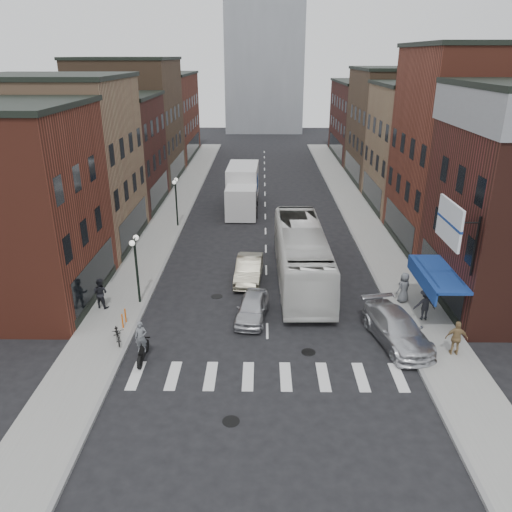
{
  "coord_description": "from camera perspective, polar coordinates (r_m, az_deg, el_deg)",
  "views": [
    {
      "loc": [
        -0.31,
        -21.86,
        13.51
      ],
      "look_at": [
        -0.65,
        6.06,
        2.21
      ],
      "focal_mm": 35.0,
      "sensor_mm": 36.0,
      "label": 1
    }
  ],
  "objects": [
    {
      "name": "bldg_left_mid_a",
      "position": [
        39.44,
        -21.5,
        9.77
      ],
      "size": [
        10.3,
        10.2,
        12.3
      ],
      "color": "#997354",
      "rests_on": "ground"
    },
    {
      "name": "bldg_right_far_b",
      "position": [
        72.97,
        13.26,
        14.89
      ],
      "size": [
        10.3,
        16.2,
        10.3
      ],
      "color": "#421E17",
      "rests_on": "ground"
    },
    {
      "name": "parked_bicycle",
      "position": [
        26.13,
        -15.54,
        -8.54
      ],
      "size": [
        1.11,
        1.7,
        0.84
      ],
      "primitive_type": "imported",
      "rotation": [
        0.0,
        0.0,
        0.38
      ],
      "color": "black",
      "rests_on": "sidewalk_left"
    },
    {
      "name": "bldg_right_far_a",
      "position": [
        59.34,
        16.14,
        14.07
      ],
      "size": [
        10.3,
        12.2,
        12.3
      ],
      "color": "brown",
      "rests_on": "ground"
    },
    {
      "name": "sidewalk_left",
      "position": [
        46.6,
        -9.49,
        4.96
      ],
      "size": [
        3.0,
        74.0,
        0.15
      ],
      "primitive_type": "cube",
      "color": "gray",
      "rests_on": "ground"
    },
    {
      "name": "sedan_left_far",
      "position": [
        31.92,
        -0.81,
        -1.54
      ],
      "size": [
        1.85,
        4.63,
        1.5
      ],
      "primitive_type": "imported",
      "rotation": [
        0.0,
        0.0,
        -0.06
      ],
      "color": "#B6AF94",
      "rests_on": "ground"
    },
    {
      "name": "ped_right_b",
      "position": [
        25.79,
        21.94,
        -8.7
      ],
      "size": [
        1.09,
        0.65,
        1.75
      ],
      "primitive_type": "imported",
      "rotation": [
        0.0,
        0.0,
        3.0
      ],
      "color": "olive",
      "rests_on": "sidewalk_right"
    },
    {
      "name": "streetlamp_near",
      "position": [
        28.83,
        -13.59,
        -0.19
      ],
      "size": [
        0.32,
        1.22,
        4.11
      ],
      "color": "black",
      "rests_on": "ground"
    },
    {
      "name": "bldg_left_far_b",
      "position": [
        72.79,
        -11.35,
        15.42
      ],
      "size": [
        10.3,
        16.2,
        11.3
      ],
      "color": "maroon",
      "rests_on": "ground"
    },
    {
      "name": "awning_blue",
      "position": [
        28.23,
        19.75,
        -2.02
      ],
      "size": [
        1.8,
        5.0,
        0.78
      ],
      "color": "navy",
      "rests_on": "ground"
    },
    {
      "name": "curb_car",
      "position": [
        26.21,
        15.83,
        -8.02
      ],
      "size": [
        3.16,
        5.55,
        1.51
      ],
      "primitive_type": "imported",
      "rotation": [
        0.0,
        0.0,
        0.21
      ],
      "color": "silver",
      "rests_on": "ground"
    },
    {
      "name": "bike_rack",
      "position": [
        27.52,
        -14.86,
        -6.88
      ],
      "size": [
        0.08,
        0.68,
        0.8
      ],
      "color": "#D8590C",
      "rests_on": "sidewalk_left"
    },
    {
      "name": "curb_right",
      "position": [
        46.47,
        9.76,
        4.8
      ],
      "size": [
        0.2,
        74.0,
        0.16
      ],
      "primitive_type": "cube",
      "color": "gray",
      "rests_on": "ground"
    },
    {
      "name": "bldg_right_mid_b",
      "position": [
        48.98,
        19.31,
        11.59
      ],
      "size": [
        10.3,
        10.2,
        11.3
      ],
      "color": "#997354",
      "rests_on": "ground"
    },
    {
      "name": "curb_left",
      "position": [
        46.38,
        -7.65,
        4.89
      ],
      "size": [
        0.2,
        74.0,
        0.16
      ],
      "primitive_type": "cube",
      "color": "gray",
      "rests_on": "ground"
    },
    {
      "name": "box_truck",
      "position": [
        46.6,
        -1.56,
        7.63
      ],
      "size": [
        2.91,
        9.04,
        3.91
      ],
      "rotation": [
        0.0,
        0.0,
        -0.03
      ],
      "color": "silver",
      "rests_on": "ground"
    },
    {
      "name": "bldg_left_far_a",
      "position": [
        59.12,
        -14.16,
        14.73
      ],
      "size": [
        10.3,
        12.2,
        13.3
      ],
      "color": "brown",
      "rests_on": "ground"
    },
    {
      "name": "crosswalk_stripes",
      "position": [
        23.2,
        1.38,
        -13.59
      ],
      "size": [
        12.0,
        2.2,
        0.01
      ],
      "primitive_type": "cube",
      "color": "silver",
      "rests_on": "ground"
    },
    {
      "name": "motorcycle_rider",
      "position": [
        24.32,
        -12.93,
        -9.62
      ],
      "size": [
        0.59,
        2.05,
        2.08
      ],
      "rotation": [
        0.0,
        0.0,
        0.07
      ],
      "color": "black",
      "rests_on": "ground"
    },
    {
      "name": "bldg_right_mid_a",
      "position": [
        39.5,
        23.95,
        10.92
      ],
      "size": [
        10.3,
        10.2,
        14.3
      ],
      "color": "maroon",
      "rests_on": "ground"
    },
    {
      "name": "streetlamp_far",
      "position": [
        41.85,
        -9.15,
        7.08
      ],
      "size": [
        0.32,
        1.22,
        4.11
      ],
      "color": "black",
      "rests_on": "ground"
    },
    {
      "name": "ped_left_solo",
      "position": [
        29.5,
        -17.35,
        -4.06
      ],
      "size": [
        0.97,
        0.73,
        1.77
      ],
      "primitive_type": "imported",
      "rotation": [
        0.0,
        0.0,
        2.84
      ],
      "color": "black",
      "rests_on": "sidewalk_left"
    },
    {
      "name": "transit_bus",
      "position": [
        31.69,
        5.22,
        0.11
      ],
      "size": [
        3.11,
        12.49,
        3.47
      ],
      "primitive_type": "imported",
      "rotation": [
        0.0,
        0.0,
        0.02
      ],
      "color": "silver",
      "rests_on": "ground"
    },
    {
      "name": "sidewalk_right",
      "position": [
        46.71,
        11.59,
        4.85
      ],
      "size": [
        3.0,
        74.0,
        0.15
      ],
      "primitive_type": "cube",
      "color": "gray",
      "rests_on": "ground"
    },
    {
      "name": "ped_right_a",
      "position": [
        28.4,
        18.76,
        -5.25
      ],
      "size": [
        1.18,
        0.61,
        1.81
      ],
      "primitive_type": "imported",
      "rotation": [
        0.0,
        0.0,
        3.16
      ],
      "color": "black",
      "rests_on": "sidewalk_right"
    },
    {
      "name": "bldg_left_mid_b",
      "position": [
        48.87,
        -17.13,
        11.23
      ],
      "size": [
        10.3,
        10.2,
        10.3
      ],
      "color": "#421E17",
      "rests_on": "ground"
    },
    {
      "name": "billboard_sign",
      "position": [
        25.17,
        21.41,
        3.43
      ],
      "size": [
        1.52,
        3.0,
        3.7
      ],
      "color": "black",
      "rests_on": "ground"
    },
    {
      "name": "ped_right_c",
      "position": [
        30.02,
        16.54,
        -3.47
      ],
      "size": [
        1.05,
        0.93,
        1.8
      ],
      "primitive_type": "imported",
      "rotation": [
        0.0,
        0.0,
        3.66
      ],
      "color": "slate",
      "rests_on": "sidewalk_right"
    },
    {
      "name": "ground",
      "position": [
        25.7,
        1.31,
        -9.69
      ],
      "size": [
        160.0,
        160.0,
        0.0
      ],
      "primitive_type": "plane",
      "color": "black",
      "rests_on": "ground"
    },
    {
      "name": "sedan_left_near",
      "position": [
        27.41,
        -0.43,
        -5.91
      ],
      "size": [
        2.1,
        4.11,
        1.34
      ],
      "primitive_type": "imported",
      "rotation": [
        0.0,
        0.0,
        -0.14
      ],
      "color": "silver",
      "rests_on": "ground"
    }
  ]
}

